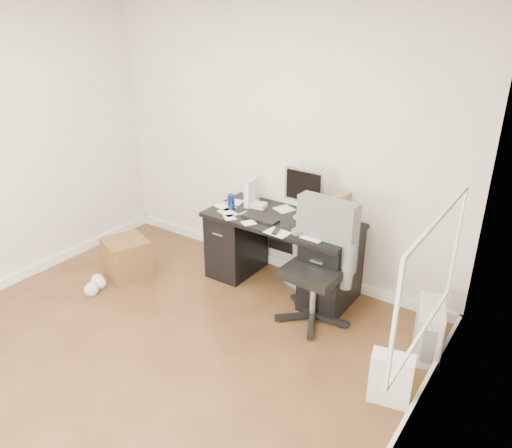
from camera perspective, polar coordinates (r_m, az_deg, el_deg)
The scene contains 18 objects.
ground at distance 4.27m, azimuth -13.07°, elevation -15.15°, with size 4.00×4.00×0.00m, color #422915.
room_shell at distance 3.48m, azimuth -14.91°, elevation 6.54°, with size 4.02×4.02×2.71m.
desk at distance 4.95m, azimuth 2.91°, elevation -3.04°, with size 1.50×0.70×0.75m.
loose_papers at distance 4.86m, azimuth 0.67°, elevation 1.02°, with size 1.10×0.60×0.00m, color silver, non-canonical shape.
lcd_monitor at distance 4.70m, azimuth 5.52°, elevation 3.44°, with size 0.41×0.23×0.51m, color #BCBCC1, non-canonical shape.
keyboard at distance 4.76m, azimuth 0.47°, elevation 0.66°, with size 0.38×0.13×0.02m, color black.
computer_mouse at distance 4.62m, azimuth 7.78°, elevation -0.10°, with size 0.06×0.06×0.06m, color #BCBCC1.
travel_mug at distance 4.97m, azimuth -2.85°, elevation 2.53°, with size 0.07×0.07×0.16m, color navy.
white_binder at distance 5.07m, azimuth -0.49°, elevation 3.68°, with size 0.11×0.24×0.27m, color silver.
magazine_file at distance 4.72m, azimuth 9.54°, elevation 1.76°, with size 0.12×0.24×0.28m, color #966E48.
pen_cup at distance 4.76m, azimuth 7.23°, elevation 1.89°, with size 0.10×0.10×0.24m, color #563118, non-canonical shape.
yellow_book at distance 4.48m, azimuth 9.13°, elevation -1.20°, with size 0.16×0.20×0.03m, color gold.
paper_remote at distance 4.50m, azimuth 2.46°, elevation -0.89°, with size 0.22×0.18×0.02m, color silver, non-canonical shape.
office_chair at distance 4.39m, azimuth 6.75°, elevation -4.68°, with size 0.63×0.63×1.12m, color #515351, non-canonical shape.
pc_tower at distance 4.36m, azimuth 19.12°, elevation -11.38°, with size 0.20×0.45×0.45m, color #ADA89C.
shopping_bag at distance 3.85m, azimuth 15.15°, elevation -16.68°, with size 0.30×0.21×0.40m, color white.
wicker_basket at distance 5.39m, azimuth -14.54°, elevation -3.76°, with size 0.41×0.41×0.41m, color #4C2A16.
desk_printer at distance 5.13m, azimuth 5.42°, elevation -6.05°, with size 0.30×0.25×0.18m, color slate.
Camera 1 is at (2.58, -2.11, 2.67)m, focal length 35.00 mm.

